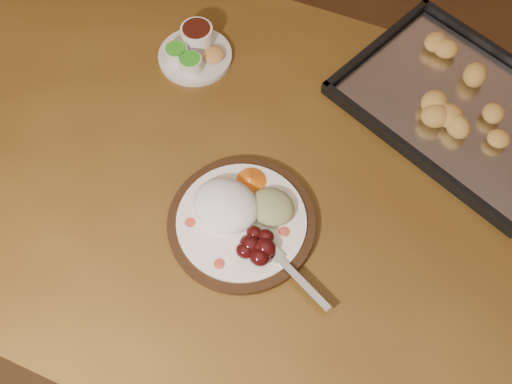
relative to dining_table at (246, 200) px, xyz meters
The scene contains 5 objects.
ground 0.68m from the dining_table, 73.91° to the right, with size 4.00×4.00×0.00m, color brown.
dining_table is the anchor object (origin of this frame).
dinner_plate 0.15m from the dining_table, 62.00° to the right, with size 0.33×0.26×0.06m.
condiment_saucer 0.32m from the dining_table, 141.71° to the left, with size 0.15×0.15×0.05m.
baking_tray 0.46m from the dining_table, 50.30° to the left, with size 0.51×0.43×0.05m.
Camera 1 is at (0.23, -0.24, 1.66)m, focal length 40.00 mm.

